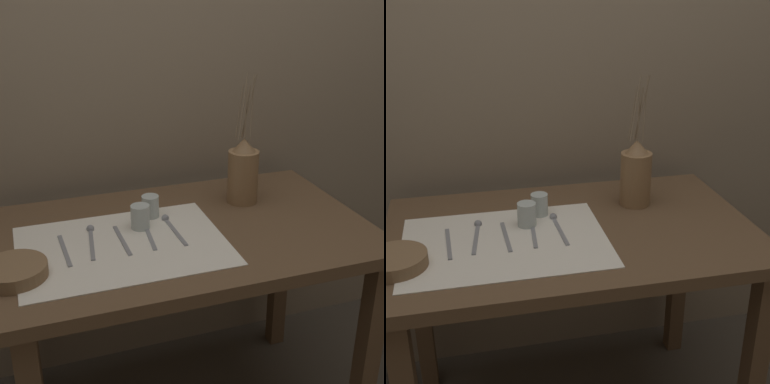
{
  "view_description": "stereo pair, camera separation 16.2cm",
  "coord_description": "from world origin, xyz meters",
  "views": [
    {
      "loc": [
        -0.47,
        -1.42,
        1.52
      ],
      "look_at": [
        0.02,
        0.0,
        0.9
      ],
      "focal_mm": 50.0,
      "sensor_mm": 36.0,
      "label": 1
    },
    {
      "loc": [
        -0.31,
        -1.46,
        1.52
      ],
      "look_at": [
        0.02,
        0.0,
        0.9
      ],
      "focal_mm": 50.0,
      "sensor_mm": 36.0,
      "label": 2
    }
  ],
  "objects": [
    {
      "name": "knife_center",
      "position": [
        -0.37,
        -0.03,
        0.78
      ],
      "size": [
        0.02,
        0.19,
        0.0
      ],
      "color": "gray",
      "rests_on": "wooden_table"
    },
    {
      "name": "linen_cloth",
      "position": [
        -0.21,
        -0.05,
        0.78
      ],
      "size": [
        0.6,
        0.44,
        0.0
      ],
      "color": "silver",
      "rests_on": "wooden_table"
    },
    {
      "name": "stone_wall_back",
      "position": [
        0.0,
        0.47,
        1.2
      ],
      "size": [
        7.0,
        0.06,
        2.4
      ],
      "color": "gray",
      "rests_on": "ground_plane"
    },
    {
      "name": "fork_outer",
      "position": [
        -0.12,
        -0.02,
        0.78
      ],
      "size": [
        0.03,
        0.19,
        0.0
      ],
      "color": "gray",
      "rests_on": "wooden_table"
    },
    {
      "name": "wooden_table",
      "position": [
        0.0,
        0.0,
        0.66
      ],
      "size": [
        1.14,
        0.72,
        0.78
      ],
      "color": "brown",
      "rests_on": "ground_plane"
    },
    {
      "name": "glass_tumbler_far",
      "position": [
        -0.08,
        0.11,
        0.82
      ],
      "size": [
        0.06,
        0.06,
        0.07
      ],
      "color": "#B7C1BC",
      "rests_on": "wooden_table"
    },
    {
      "name": "spoon_outer",
      "position": [
        -0.04,
        0.04,
        0.78
      ],
      "size": [
        0.03,
        0.2,
        0.02
      ],
      "color": "gray",
      "rests_on": "wooden_table"
    },
    {
      "name": "fork_inner",
      "position": [
        -0.21,
        -0.02,
        0.78
      ],
      "size": [
        0.02,
        0.19,
        0.0
      ],
      "color": "gray",
      "rests_on": "wooden_table"
    },
    {
      "name": "glass_tumbler_near",
      "position": [
        -0.13,
        0.04,
        0.82
      ],
      "size": [
        0.06,
        0.06,
        0.08
      ],
      "color": "#B7C1BC",
      "rests_on": "wooden_table"
    },
    {
      "name": "pitcher_with_flowers",
      "position": [
        0.25,
        0.14,
        0.88
      ],
      "size": [
        0.1,
        0.1,
        0.44
      ],
      "color": "olive",
      "rests_on": "wooden_table"
    },
    {
      "name": "wooden_bowl",
      "position": [
        -0.51,
        -0.13,
        0.8
      ],
      "size": [
        0.17,
        0.17,
        0.04
      ],
      "color": "brown",
      "rests_on": "wooden_table"
    },
    {
      "name": "spoon_inner",
      "position": [
        -0.29,
        0.04,
        0.78
      ],
      "size": [
        0.04,
        0.2,
        0.02
      ],
      "color": "gray",
      "rests_on": "wooden_table"
    }
  ]
}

